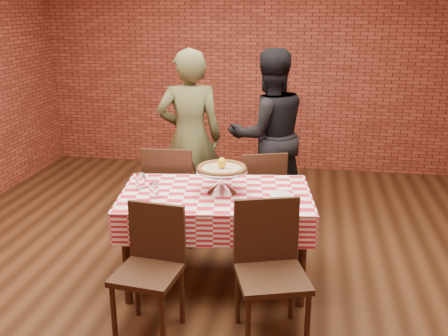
{
  "coord_description": "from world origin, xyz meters",
  "views": [
    {
      "loc": [
        0.8,
        -3.72,
        2.14
      ],
      "look_at": [
        0.16,
        0.01,
        0.92
      ],
      "focal_mm": 40.94,
      "sensor_mm": 36.0,
      "label": 1
    }
  ],
  "objects_px": {
    "table": "(216,238)",
    "pizza": "(222,169)",
    "diner_olive": "(190,138)",
    "chair_far_right": "(259,194)",
    "chair_near_right": "(272,276)",
    "chair_near_left": "(147,275)",
    "chair_far_left": "(172,192)",
    "water_glass_left": "(154,191)",
    "water_glass_right": "(141,181)",
    "diner_black": "(269,135)",
    "condiment_caddy": "(222,172)",
    "pizza_stand": "(222,181)"
  },
  "relations": [
    {
      "from": "table",
      "to": "pizza",
      "type": "xyz_separation_m",
      "value": [
        0.04,
        0.03,
        0.57
      ]
    },
    {
      "from": "diner_olive",
      "to": "chair_far_right",
      "type": "bearing_deg",
      "value": 143.45
    },
    {
      "from": "chair_near_right",
      "to": "chair_far_right",
      "type": "distance_m",
      "value": 1.54
    },
    {
      "from": "chair_near_left",
      "to": "chair_far_left",
      "type": "xyz_separation_m",
      "value": [
        -0.23,
        1.47,
        0.03
      ]
    },
    {
      "from": "table",
      "to": "water_glass_left",
      "type": "relative_size",
      "value": 12.43
    },
    {
      "from": "table",
      "to": "water_glass_right",
      "type": "bearing_deg",
      "value": 178.83
    },
    {
      "from": "pizza",
      "to": "water_glass_left",
      "type": "bearing_deg",
      "value": -155.3
    },
    {
      "from": "water_glass_right",
      "to": "diner_black",
      "type": "bearing_deg",
      "value": 58.06
    },
    {
      "from": "table",
      "to": "pizza",
      "type": "bearing_deg",
      "value": 31.69
    },
    {
      "from": "condiment_caddy",
      "to": "diner_olive",
      "type": "bearing_deg",
      "value": 134.05
    },
    {
      "from": "chair_near_left",
      "to": "pizza_stand",
      "type": "bearing_deg",
      "value": 72.2
    },
    {
      "from": "pizza",
      "to": "chair_near_left",
      "type": "distance_m",
      "value": 1.0
    },
    {
      "from": "water_glass_right",
      "to": "chair_near_right",
      "type": "bearing_deg",
      "value": -31.97
    },
    {
      "from": "chair_near_left",
      "to": "diner_olive",
      "type": "distance_m",
      "value": 1.98
    },
    {
      "from": "pizza",
      "to": "diner_black",
      "type": "relative_size",
      "value": 0.22
    },
    {
      "from": "pizza_stand",
      "to": "water_glass_left",
      "type": "height_order",
      "value": "pizza_stand"
    },
    {
      "from": "chair_near_left",
      "to": "chair_far_left",
      "type": "height_order",
      "value": "chair_far_left"
    },
    {
      "from": "pizza_stand",
      "to": "chair_far_left",
      "type": "height_order",
      "value": "same"
    },
    {
      "from": "table",
      "to": "chair_near_right",
      "type": "height_order",
      "value": "chair_near_right"
    },
    {
      "from": "table",
      "to": "chair_near_left",
      "type": "height_order",
      "value": "chair_near_left"
    },
    {
      "from": "water_glass_right",
      "to": "diner_black",
      "type": "relative_size",
      "value": 0.07
    },
    {
      "from": "water_glass_left",
      "to": "chair_near_left",
      "type": "distance_m",
      "value": 0.69
    },
    {
      "from": "pizza",
      "to": "chair_far_right",
      "type": "bearing_deg",
      "value": 75.64
    },
    {
      "from": "water_glass_right",
      "to": "chair_far_right",
      "type": "xyz_separation_m",
      "value": [
        0.86,
        0.84,
        -0.37
      ]
    },
    {
      "from": "chair_near_right",
      "to": "diner_black",
      "type": "distance_m",
      "value": 2.16
    },
    {
      "from": "pizza_stand",
      "to": "condiment_caddy",
      "type": "xyz_separation_m",
      "value": [
        -0.05,
        0.3,
        -0.03
      ]
    },
    {
      "from": "table",
      "to": "chair_near_left",
      "type": "relative_size",
      "value": 1.63
    },
    {
      "from": "water_glass_left",
      "to": "diner_olive",
      "type": "bearing_deg",
      "value": 91.87
    },
    {
      "from": "pizza",
      "to": "diner_black",
      "type": "bearing_deg",
      "value": 80.31
    },
    {
      "from": "pizza",
      "to": "condiment_caddy",
      "type": "bearing_deg",
      "value": 99.8
    },
    {
      "from": "chair_near_left",
      "to": "chair_near_right",
      "type": "relative_size",
      "value": 0.95
    },
    {
      "from": "pizza_stand",
      "to": "chair_near_left",
      "type": "relative_size",
      "value": 0.46
    },
    {
      "from": "table",
      "to": "diner_black",
      "type": "relative_size",
      "value": 0.83
    },
    {
      "from": "pizza",
      "to": "water_glass_right",
      "type": "relative_size",
      "value": 3.25
    },
    {
      "from": "table",
      "to": "diner_olive",
      "type": "relative_size",
      "value": 0.82
    },
    {
      "from": "pizza_stand",
      "to": "condiment_caddy",
      "type": "distance_m",
      "value": 0.3
    },
    {
      "from": "condiment_caddy",
      "to": "water_glass_left",
      "type": "bearing_deg",
      "value": -114.51
    },
    {
      "from": "pizza",
      "to": "condiment_caddy",
      "type": "distance_m",
      "value": 0.33
    },
    {
      "from": "diner_black",
      "to": "diner_olive",
      "type": "bearing_deg",
      "value": -3.85
    },
    {
      "from": "chair_near_left",
      "to": "pizza",
      "type": "bearing_deg",
      "value": 72.2
    },
    {
      "from": "chair_near_left",
      "to": "table",
      "type": "bearing_deg",
      "value": 74.12
    },
    {
      "from": "pizza",
      "to": "chair_far_left",
      "type": "relative_size",
      "value": 0.4
    },
    {
      "from": "chair_near_left",
      "to": "condiment_caddy",
      "type": "bearing_deg",
      "value": 80.86
    },
    {
      "from": "water_glass_right",
      "to": "chair_far_right",
      "type": "distance_m",
      "value": 1.26
    },
    {
      "from": "chair_near_left",
      "to": "diner_black",
      "type": "distance_m",
      "value": 2.32
    },
    {
      "from": "water_glass_right",
      "to": "pizza",
      "type": "bearing_deg",
      "value": 1.22
    },
    {
      "from": "table",
      "to": "water_glass_left",
      "type": "bearing_deg",
      "value": -156.04
    },
    {
      "from": "pizza_stand",
      "to": "water_glass_left",
      "type": "xyz_separation_m",
      "value": [
        -0.47,
        -0.22,
        -0.03
      ]
    },
    {
      "from": "condiment_caddy",
      "to": "chair_far_left",
      "type": "bearing_deg",
      "value": 159.13
    },
    {
      "from": "diner_black",
      "to": "pizza",
      "type": "bearing_deg",
      "value": 56.53
    }
  ]
}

